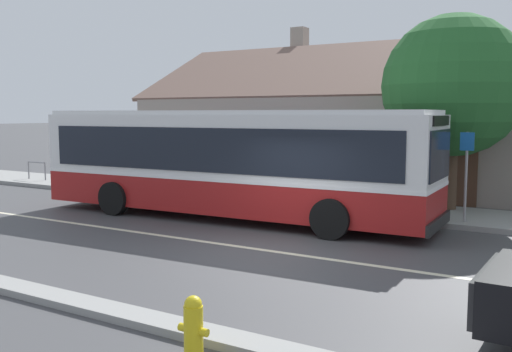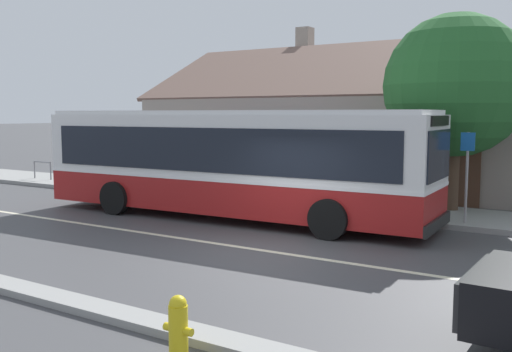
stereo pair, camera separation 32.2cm
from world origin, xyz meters
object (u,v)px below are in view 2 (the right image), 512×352
object	(u,v)px
transit_bus	(229,160)
street_tree_primary	(456,86)
bench_by_building	(96,173)
bench_down_street	(167,178)
bike_rack	(42,167)
fire_hydrant	(178,327)
bus_stop_sign	(467,167)

from	to	relation	value
transit_bus	street_tree_primary	size ratio (longest dim) A/B	2.02
street_tree_primary	bench_by_building	bearing A→B (deg)	-175.62
bench_down_street	transit_bus	bearing A→B (deg)	-31.21
bench_down_street	bike_rack	distance (m)	7.01
bench_by_building	bench_down_street	size ratio (longest dim) A/B	1.05
bench_by_building	bike_rack	bearing A→B (deg)	-176.50
bench_by_building	fire_hydrant	xyz separation A→B (m)	(13.81, -11.25, -0.15)
transit_bus	bench_down_street	world-z (taller)	transit_bus
transit_bus	fire_hydrant	world-z (taller)	transit_bus
bench_down_street	street_tree_primary	world-z (taller)	street_tree_primary
transit_bus	bench_by_building	size ratio (longest dim) A/B	6.88
bench_by_building	bench_down_street	bearing A→B (deg)	0.94
bench_down_street	fire_hydrant	distance (m)	15.09
fire_hydrant	bus_stop_sign	world-z (taller)	bus_stop_sign
street_tree_primary	bus_stop_sign	xyz separation A→B (m)	(0.82, -1.94, -2.20)
transit_bus	bike_rack	distance (m)	12.32
transit_bus	fire_hydrant	bearing A→B (deg)	-58.84
fire_hydrant	bus_stop_sign	size ratio (longest dim) A/B	0.35
transit_bus	street_tree_primary	distance (m)	7.05
transit_bus	bench_down_street	distance (m)	5.91
bus_stop_sign	bench_down_street	bearing A→B (deg)	175.30
bench_down_street	street_tree_primary	size ratio (longest dim) A/B	0.28
transit_bus	bench_by_building	xyz separation A→B (m)	(-8.79, 2.94, -1.11)
bench_by_building	bike_rack	world-z (taller)	bench_by_building
bench_by_building	bench_down_street	distance (m)	3.83
fire_hydrant	bike_rack	xyz separation A→B (m)	(-16.99, 11.05, 0.26)
transit_bus	bench_by_building	distance (m)	9.34
street_tree_primary	bike_rack	world-z (taller)	street_tree_primary
fire_hydrant	transit_bus	bearing A→B (deg)	121.16
street_tree_primary	bike_rack	bearing A→B (deg)	-175.78
bench_by_building	bike_rack	distance (m)	3.18
bench_by_building	fire_hydrant	bearing A→B (deg)	-39.16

